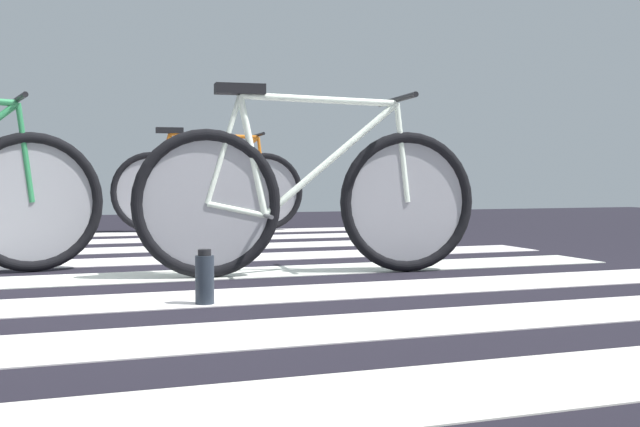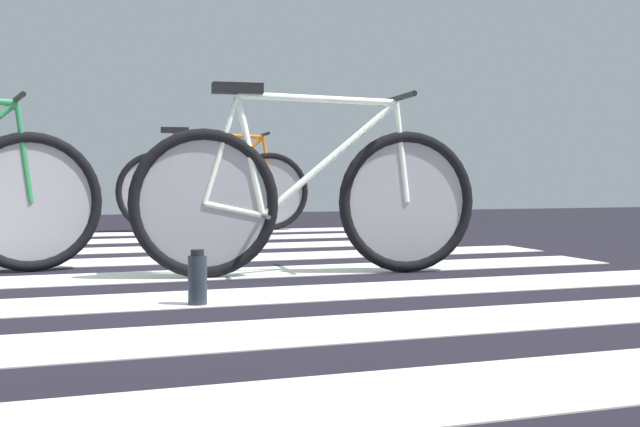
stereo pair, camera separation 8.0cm
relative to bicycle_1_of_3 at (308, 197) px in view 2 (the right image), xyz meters
The scene contains 5 objects.
ground 0.96m from the bicycle_1_of_3, behind, with size 18.00×14.00×0.02m.
crosswalk_markings 0.96m from the bicycle_1_of_3, 168.70° to the left, with size 5.45×6.51×0.00m.
bicycle_1_of_3 is the anchor object (origin of this frame).
bicycle_3_of_3 3.33m from the bicycle_1_of_3, 87.05° to the left, with size 1.74×0.52×0.93m.
water_bottle 1.04m from the bicycle_1_of_3, 132.44° to the right, with size 0.07×0.07×0.21m.
Camera 2 is at (-0.29, -3.66, 0.50)m, focal length 43.78 mm.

